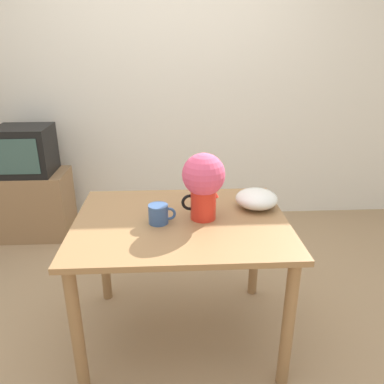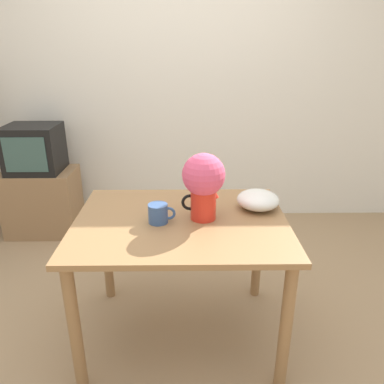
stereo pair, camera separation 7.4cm
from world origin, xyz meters
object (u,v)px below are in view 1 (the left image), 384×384
(white_bowl, at_px, (257,199))
(coffee_mug, at_px, (159,214))
(flower_vase, at_px, (203,181))
(tv_set, at_px, (25,150))

(white_bowl, bearing_deg, coffee_mug, -162.63)
(flower_vase, height_order, white_bowl, flower_vase)
(white_bowl, xyz_separation_m, tv_set, (-1.70, 1.19, -0.02))
(coffee_mug, bearing_deg, white_bowl, 17.37)
(white_bowl, height_order, tv_set, tv_set)
(flower_vase, relative_size, coffee_mug, 2.54)
(coffee_mug, xyz_separation_m, tv_set, (-1.15, 1.36, -0.02))
(flower_vase, height_order, tv_set, flower_vase)
(flower_vase, xyz_separation_m, white_bowl, (0.31, 0.12, -0.16))
(white_bowl, relative_size, tv_set, 0.54)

